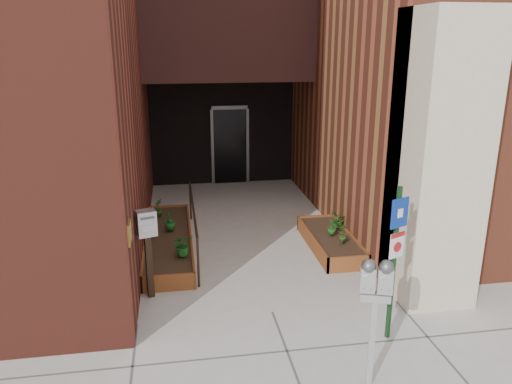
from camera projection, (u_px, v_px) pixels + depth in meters
name	position (u px, v px, depth m)	size (l,w,h in m)	color
ground	(272.00, 312.00, 7.55)	(80.00, 80.00, 0.00)	#9E9991
planter_left	(169.00, 242.00, 9.81)	(0.90, 3.60, 0.30)	brown
planter_right	(330.00, 242.00, 9.83)	(0.80, 2.20, 0.30)	brown
handrail	(193.00, 212.00, 9.66)	(0.04, 3.34, 0.90)	black
parking_meter	(376.00, 290.00, 5.61)	(0.38, 0.24, 1.63)	#B7B7B9
sign_post	(396.00, 248.00, 6.52)	(0.28, 0.14, 2.18)	#133518
payment_dropbox	(147.00, 235.00, 7.71)	(0.34, 0.29, 1.46)	black
shrub_left_a	(183.00, 245.00, 8.77)	(0.36, 0.36, 0.40)	#195A1C
shrub_left_b	(152.00, 228.00, 9.65)	(0.18, 0.18, 0.32)	#1F5919
shrub_left_c	(170.00, 220.00, 9.94)	(0.22, 0.22, 0.39)	#195A1E
shrub_left_d	(159.00, 207.00, 10.72)	(0.20, 0.20, 0.38)	#285919
shrub_right_a	(332.00, 227.00, 9.72)	(0.17, 0.17, 0.31)	#1B5117
shrub_right_b	(343.00, 233.00, 9.32)	(0.20, 0.20, 0.37)	#2B5E1A
shrub_right_c	(338.00, 220.00, 10.06)	(0.30, 0.30, 0.33)	#215217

